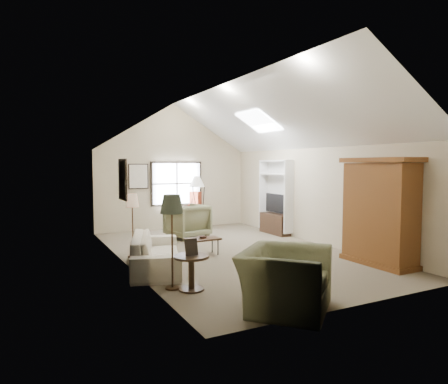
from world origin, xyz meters
name	(u,v)px	position (x,y,z in m)	size (l,w,h in m)	color
room_shell	(232,115)	(0.00, 0.00, 3.21)	(5.01, 8.01, 4.00)	#706650
window	(177,184)	(0.10, 3.96, 1.45)	(1.72, 0.08, 1.42)	black
skylight	(259,121)	(1.30, 0.90, 3.22)	(0.80, 1.20, 0.52)	white
wall_art	(131,178)	(-1.88, 1.94, 1.73)	(1.97, 3.71, 0.88)	black
armoire	(380,212)	(2.18, -2.40, 1.10)	(0.60, 1.50, 2.20)	brown
tv_alcove	(276,195)	(2.34, 1.60, 1.15)	(0.32, 1.30, 2.10)	white
media_console	(275,224)	(2.32, 1.60, 0.30)	(0.34, 1.18, 0.60)	#382316
tv_panel	(275,203)	(2.32, 1.60, 0.92)	(0.05, 0.90, 0.55)	black
sofa	(156,252)	(-2.04, -0.61, 0.34)	(2.31, 0.90, 0.67)	white
armchair_near	(285,280)	(-1.08, -3.63, 0.43)	(1.33, 1.16, 0.86)	#656E4D
armchair_far	(187,221)	(-0.24, 2.22, 0.47)	(1.01, 1.04, 0.94)	#6D6C4C
coffee_table	(203,247)	(-0.74, 0.00, 0.20)	(0.77, 0.43, 0.39)	#3B2918
bowl	(203,237)	(-0.74, 0.00, 0.42)	(0.18, 0.18, 0.05)	#321C14
side_table	(191,273)	(-1.94, -2.21, 0.29)	(0.58, 0.58, 0.58)	#322214
side_chair	(195,210)	(0.64, 3.70, 0.59)	(0.46, 0.46, 1.18)	maroon
tripod_lamp	(197,202)	(0.69, 3.70, 0.86)	(0.50, 0.50, 1.72)	silver
dark_lamp	(172,241)	(-2.20, -2.01, 0.80)	(0.39, 0.39, 1.61)	#242A1D
tan_lamp	(133,225)	(-2.20, 0.59, 0.72)	(0.29, 0.29, 1.44)	tan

